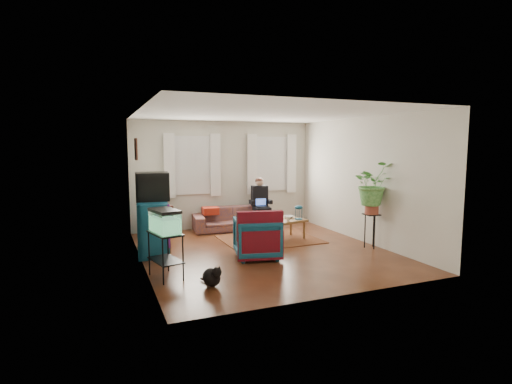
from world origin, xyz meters
name	(u,v)px	position (x,y,z in m)	size (l,w,h in m)	color
floor	(264,251)	(0.00, 0.00, 0.00)	(4.50, 5.00, 0.01)	#4F2B14
ceiling	(264,114)	(0.00, 0.00, 2.60)	(4.50, 5.00, 0.01)	white
wall_back	(224,175)	(0.00, 2.50, 1.30)	(4.50, 0.01, 2.60)	silver
wall_front	(339,201)	(0.00, -2.50, 1.30)	(4.50, 0.01, 2.60)	silver
wall_left	(141,189)	(-2.25, 0.00, 1.30)	(0.01, 5.00, 2.60)	silver
wall_right	(363,180)	(2.25, 0.00, 1.30)	(0.01, 5.00, 2.60)	silver
window_left	(192,165)	(-0.80, 2.48, 1.55)	(1.08, 0.04, 1.38)	white
window_right	(271,164)	(1.25, 2.48, 1.55)	(1.08, 0.04, 1.38)	white
curtains_left	(193,165)	(-0.80, 2.40, 1.55)	(1.36, 0.06, 1.50)	white
curtains_right	(272,164)	(1.25, 2.40, 1.55)	(1.36, 0.06, 1.50)	white
picture_frame	(136,149)	(-2.21, 0.85, 1.95)	(0.04, 0.32, 0.40)	#3D2616
area_rug	(269,239)	(0.48, 0.83, 0.01)	(2.00, 1.60, 0.01)	brown
sofa	(233,215)	(0.08, 2.05, 0.37)	(1.89, 0.75, 0.74)	brown
seated_person	(261,205)	(0.75, 1.98, 0.56)	(0.47, 0.58, 1.13)	black
side_table	(160,221)	(-1.65, 2.08, 0.34)	(0.47, 0.47, 0.69)	#3B2316
table_lamp	(159,192)	(-1.65, 2.08, 0.98)	(0.35, 0.35, 0.63)	white
dresser	(152,227)	(-1.99, 0.68, 0.49)	(0.55, 1.10, 0.99)	#11556A
crt_tv	(152,186)	(-1.96, 0.79, 1.25)	(0.60, 0.55, 0.53)	black
aquarium_stand	(166,255)	(-2.00, -0.88, 0.35)	(0.35, 0.63, 0.70)	black
aquarium	(165,221)	(-2.00, -0.88, 0.89)	(0.32, 0.57, 0.37)	#7FD899
black_cat	(211,275)	(-1.46, -1.51, 0.16)	(0.25, 0.39, 0.33)	black
armchair	(257,236)	(-0.29, -0.35, 0.40)	(0.78, 0.73, 0.80)	navy
serape_throw	(260,230)	(-0.35, -0.66, 0.57)	(0.80, 0.19, 0.66)	#9E0A0A
coffee_table	(281,230)	(0.69, 0.68, 0.22)	(1.05, 0.58, 0.44)	brown
cup_a	(275,220)	(0.48, 0.53, 0.48)	(0.12, 0.12, 0.09)	white
cup_b	(288,219)	(0.78, 0.52, 0.48)	(0.10, 0.10, 0.09)	beige
bowl	(289,217)	(0.95, 0.84, 0.46)	(0.21, 0.21, 0.05)	white
snack_tray	(266,220)	(0.38, 0.75, 0.46)	(0.33, 0.33, 0.04)	#B21414
birdcage	(299,212)	(1.08, 0.62, 0.59)	(0.17, 0.17, 0.31)	#115B6B
plant_stand	(371,231)	(2.06, -0.57, 0.34)	(0.29, 0.29, 0.68)	black
potted_plant	(372,190)	(2.06, -0.57, 1.15)	(0.78, 0.67, 0.86)	#599947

